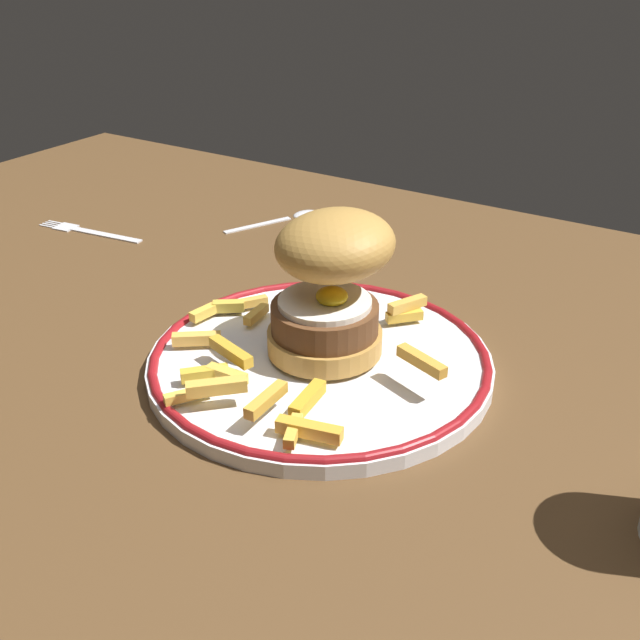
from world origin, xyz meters
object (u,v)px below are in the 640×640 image
(burger, at_px, (330,281))
(fork, at_px, (87,231))
(spoon, at_px, (296,214))
(dinner_plate, at_px, (320,360))

(burger, relative_size, fork, 0.96)
(burger, bearing_deg, fork, 166.37)
(burger, bearing_deg, spoon, 128.60)
(dinner_plate, bearing_deg, burger, 88.09)
(burger, distance_m, fork, 0.42)
(burger, relative_size, spoon, 1.09)
(burger, distance_m, spoon, 0.36)
(burger, bearing_deg, dinner_plate, -91.91)
(spoon, bearing_deg, dinner_plate, -52.92)
(dinner_plate, distance_m, fork, 0.41)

